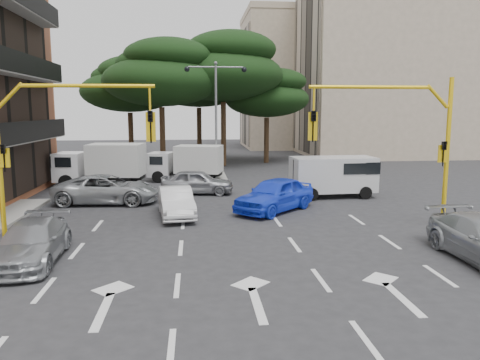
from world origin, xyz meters
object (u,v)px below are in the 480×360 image
object	(u,v)px
van_white	(333,177)
box_truck_b	(186,163)
signal_mast_left	(48,133)
street_lamp_center	(216,99)
signal_mast_right	(405,132)
car_silver_cross_a	(107,189)
car_silver_wagon	(31,242)
car_silver_cross_b	(197,182)
car_white_hatch	(176,202)
car_blue_compact	(275,195)
box_truck_a	(101,165)

from	to	relation	value
van_white	box_truck_b	bearing A→B (deg)	-131.68
signal_mast_left	street_lamp_center	bearing A→B (deg)	64.09
signal_mast_right	car_silver_cross_a	distance (m)	14.55
street_lamp_center	car_silver_wagon	world-z (taller)	street_lamp_center
car_silver_cross_a	van_white	xyz separation A→B (m)	(12.00, 0.70, 0.39)
car_silver_cross_b	car_silver_wagon	bearing A→B (deg)	163.17
signal_mast_right	car_white_hatch	xyz separation A→B (m)	(-9.14, 2.87, -3.23)
car_white_hatch	car_silver_wagon	size ratio (longest dim) A/B	0.91
street_lamp_center	car_silver_cross_b	world-z (taller)	street_lamp_center
signal_mast_right	car_blue_compact	xyz separation A→B (m)	(-4.56, 3.57, -3.09)
signal_mast_left	box_truck_a	xyz separation A→B (m)	(-0.47, 11.72, -2.55)
car_blue_compact	box_truck_a	world-z (taller)	box_truck_a
signal_mast_right	car_silver_cross_a	size ratio (longest dim) A/B	1.14
car_silver_wagon	box_truck_b	world-z (taller)	box_truck_b
box_truck_b	box_truck_a	bearing A→B (deg)	120.68
signal_mast_left	box_truck_b	xyz separation A→B (m)	(4.76, 13.33, -2.68)
box_truck_b	signal_mast_left	bearing A→B (deg)	173.89
car_blue_compact	car_silver_cross_a	world-z (taller)	car_blue_compact
car_white_hatch	car_silver_cross_a	world-z (taller)	car_silver_cross_a
car_white_hatch	street_lamp_center	bearing A→B (deg)	70.69
car_silver_cross_a	box_truck_b	world-z (taller)	box_truck_b
street_lamp_center	car_silver_wagon	xyz separation A→B (m)	(-6.59, -17.07, -4.79)
car_silver_cross_b	van_white	world-z (taller)	van_white
car_silver_cross_a	car_silver_cross_b	world-z (taller)	car_silver_cross_a
car_silver_cross_a	box_truck_a	xyz separation A→B (m)	(-1.32, 5.48, 0.61)
car_blue_compact	car_silver_cross_a	bearing A→B (deg)	-153.69
car_white_hatch	van_white	distance (m)	9.33
box_truck_a	box_truck_b	distance (m)	5.47
street_lamp_center	box_truck_b	bearing A→B (deg)	-161.78
van_white	box_truck_a	size ratio (longest dim) A/B	0.83
street_lamp_center	car_white_hatch	bearing A→B (deg)	-101.84
signal_mast_right	box_truck_a	size ratio (longest dim) A/B	1.11
car_silver_cross_a	van_white	distance (m)	12.03
signal_mast_left	car_silver_cross_a	distance (m)	7.04
street_lamp_center	car_white_hatch	xyz separation A→B (m)	(-2.33, -11.14, -4.77)
signal_mast_right	signal_mast_left	xyz separation A→B (m)	(-13.61, 0.00, 0.00)
car_blue_compact	van_white	distance (m)	5.09
car_blue_compact	car_silver_wagon	size ratio (longest dim) A/B	1.06
car_white_hatch	van_white	size ratio (longest dim) A/B	0.89
car_blue_compact	van_white	xyz separation A→B (m)	(3.80, 3.37, 0.33)
car_white_hatch	car_silver_wagon	distance (m)	7.30
car_silver_cross_b	van_white	size ratio (longest dim) A/B	0.91
street_lamp_center	car_white_hatch	distance (m)	12.34
signal_mast_right	box_truck_a	bearing A→B (deg)	140.22
car_silver_cross_b	box_truck_b	bearing A→B (deg)	15.74
car_silver_cross_a	car_blue_compact	bearing A→B (deg)	-104.19
signal_mast_right	van_white	world-z (taller)	signal_mast_right
signal_mast_right	box_truck_b	xyz separation A→B (m)	(-8.85, 13.33, -2.68)
signal_mast_right	signal_mast_left	world-z (taller)	same
signal_mast_left	car_blue_compact	distance (m)	10.21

